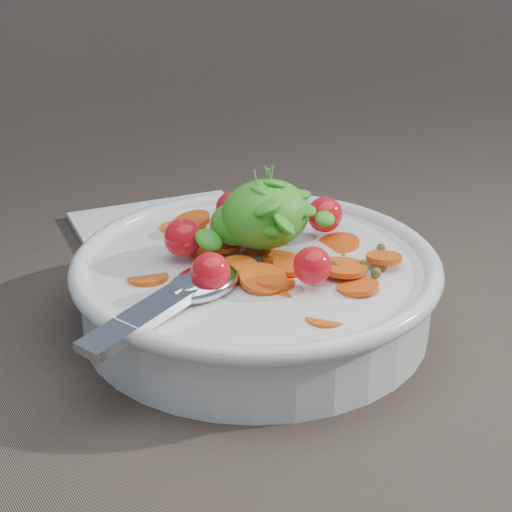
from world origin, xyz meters
TOP-DOWN VIEW (x-y plane):
  - ground at (0.00, 0.00)m, footprint 6.00×6.00m
  - bowl at (0.01, 0.01)m, footprint 0.29×0.27m
  - napkin at (0.04, 0.20)m, footprint 0.18×0.17m

SIDE VIEW (x-z plane):
  - ground at x=0.00m, z-range 0.00..0.00m
  - napkin at x=0.04m, z-range 0.00..0.01m
  - bowl at x=0.01m, z-range -0.03..0.09m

